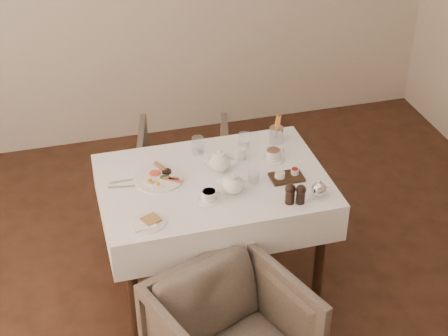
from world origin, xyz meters
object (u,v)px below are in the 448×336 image
breakfast_plate (159,177)px  armchair_far (185,167)px  table (214,196)px  teapot_centre (219,160)px

breakfast_plate → armchair_far: bearing=70.0°
table → teapot_centre: 0.21m
table → breakfast_plate: bearing=164.1°
armchair_far → breakfast_plate: bearing=81.1°
table → breakfast_plate: 0.33m
breakfast_plate → teapot_centre: (0.35, -0.01, 0.06)m
teapot_centre → breakfast_plate: bearing=-179.3°
table → breakfast_plate: size_ratio=4.50×
teapot_centre → table: bearing=-124.3°
table → armchair_far: size_ratio=2.01×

